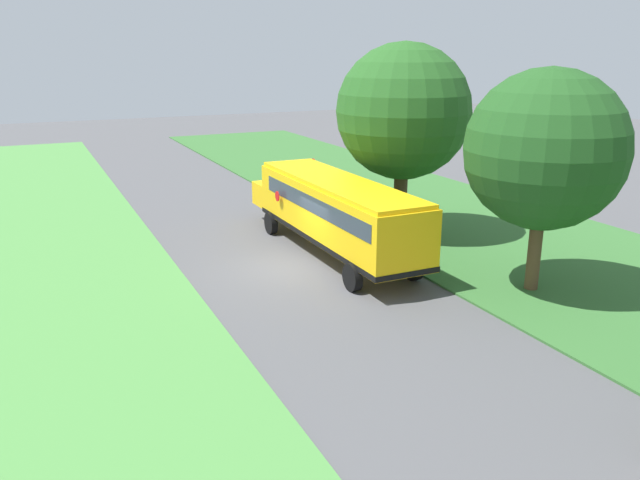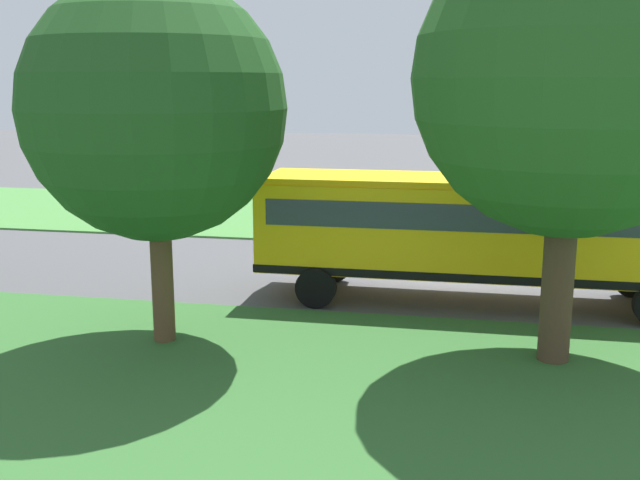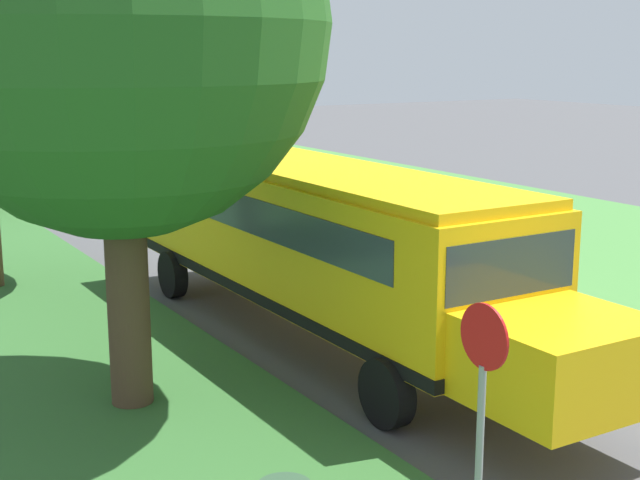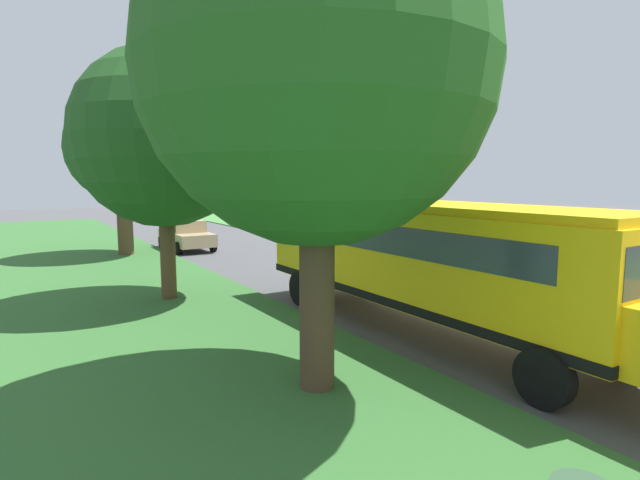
# 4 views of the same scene
# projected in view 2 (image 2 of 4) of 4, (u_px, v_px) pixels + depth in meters

# --- Properties ---
(ground_plane) EXTENTS (120.00, 120.00, 0.00)m
(ground_plane) POSITION_uv_depth(u_px,v_px,m) (450.00, 278.00, 21.27)
(ground_plane) COLOR #4C4C4F
(grass_verge) EXTENTS (12.00, 80.00, 0.08)m
(grass_verge) POSITION_uv_depth(u_px,v_px,m) (434.00, 437.00, 11.66)
(grass_verge) COLOR #33662D
(grass_verge) RESTS_ON ground
(grass_far_side) EXTENTS (10.00, 80.00, 0.07)m
(grass_far_side) POSITION_uv_depth(u_px,v_px,m) (455.00, 221.00, 29.90)
(grass_far_side) COLOR #47843D
(grass_far_side) RESTS_ON ground
(school_bus) EXTENTS (2.85, 12.42, 3.16)m
(school_bus) POSITION_uv_depth(u_px,v_px,m) (482.00, 227.00, 18.58)
(school_bus) COLOR yellow
(school_bus) RESTS_ON ground
(oak_tree_beside_bus) EXTENTS (5.88, 5.88, 8.47)m
(oak_tree_beside_bus) POSITION_uv_depth(u_px,v_px,m) (567.00, 85.00, 13.75)
(oak_tree_beside_bus) COLOR #4C3826
(oak_tree_beside_bus) RESTS_ON ground
(oak_tree_roadside_mid) EXTENTS (5.32, 5.32, 7.60)m
(oak_tree_roadside_mid) POSITION_uv_depth(u_px,v_px,m) (147.00, 108.00, 15.02)
(oak_tree_roadside_mid) COLOR brown
(oak_tree_roadside_mid) RESTS_ON ground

